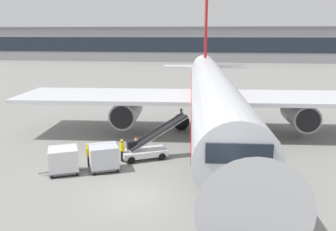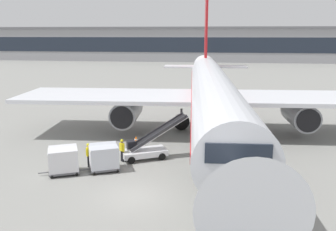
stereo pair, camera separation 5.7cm
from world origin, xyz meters
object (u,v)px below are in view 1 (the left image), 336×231
object	(u,v)px
baggage_cart_second	(63,160)
safety_cone_wingtip	(136,140)
parked_airplane	(212,92)
ground_crew_by_loader	(88,153)
belt_loader	(147,147)
safety_cone_engine_keepout	(136,140)
ground_crew_by_carts	(122,149)
safety_cone_nose_mark	(155,133)
baggage_cart_lead	(104,157)

from	to	relation	value
baggage_cart_second	safety_cone_wingtip	world-z (taller)	baggage_cart_second
parked_airplane	safety_cone_wingtip	distance (m)	8.52
ground_crew_by_loader	safety_cone_wingtip	size ratio (longest dim) A/B	2.83
belt_loader	safety_cone_engine_keepout	bearing A→B (deg)	116.00
baggage_cart_second	belt_loader	bearing A→B (deg)	35.83
baggage_cart_second	safety_cone_wingtip	size ratio (longest dim) A/B	4.55
baggage_cart_second	ground_crew_by_loader	xyz separation A→B (m)	(1.26, 1.46, -0.00)
belt_loader	safety_cone_engine_keepout	distance (m)	3.76
ground_crew_by_carts	safety_cone_engine_keepout	world-z (taller)	ground_crew_by_carts
safety_cone_nose_mark	belt_loader	bearing A→B (deg)	-86.13
baggage_cart_lead	baggage_cart_second	bearing A→B (deg)	-160.14
belt_loader	ground_crew_by_carts	bearing A→B (deg)	-151.54
parked_airplane	safety_cone_wingtip	world-z (taller)	parked_airplane
safety_cone_engine_keepout	safety_cone_nose_mark	xyz separation A→B (m)	(1.24, 2.39, -0.03)
parked_airplane	safety_cone_wingtip	size ratio (longest dim) A/B	76.48
ground_crew_by_loader	baggage_cart_lead	bearing A→B (deg)	-22.06
belt_loader	ground_crew_by_carts	xyz separation A→B (m)	(-1.72, -0.93, 0.09)
safety_cone_wingtip	safety_cone_engine_keepout	bearing A→B (deg)	-73.91
ground_crew_by_loader	baggage_cart_second	bearing A→B (deg)	-130.68
baggage_cart_lead	ground_crew_by_carts	world-z (taller)	baggage_cart_lead
ground_crew_by_loader	safety_cone_nose_mark	world-z (taller)	ground_crew_by_loader
baggage_cart_second	safety_cone_engine_keepout	size ratio (longest dim) A/B	3.69
belt_loader	ground_crew_by_carts	world-z (taller)	belt_loader
parked_airplane	belt_loader	size ratio (longest dim) A/B	9.14
ground_crew_by_loader	ground_crew_by_carts	size ratio (longest dim) A/B	1.00
safety_cone_wingtip	ground_crew_by_carts	bearing A→B (deg)	-90.22
belt_loader	safety_cone_wingtip	bearing A→B (deg)	115.32
parked_airplane	ground_crew_by_loader	world-z (taller)	parked_airplane
safety_cone_nose_mark	baggage_cart_second	bearing A→B (deg)	-116.64
ground_crew_by_loader	safety_cone_engine_keepout	xyz separation A→B (m)	(2.23, 5.58, -0.63)
safety_cone_nose_mark	ground_crew_by_carts	bearing A→B (deg)	-101.33
ground_crew_by_loader	safety_cone_wingtip	xyz separation A→B (m)	(2.16, 5.84, -0.70)
baggage_cart_second	safety_cone_nose_mark	xyz separation A→B (m)	(4.73, 9.43, -0.66)
parked_airplane	baggage_cart_second	bearing A→B (deg)	-130.98
ground_crew_by_loader	belt_loader	bearing A→B (deg)	30.04
parked_airplane	ground_crew_by_carts	world-z (taller)	parked_airplane
ground_crew_by_loader	safety_cone_engine_keepout	bearing A→B (deg)	68.19
ground_crew_by_carts	parked_airplane	bearing A→B (deg)	53.00
safety_cone_engine_keepout	baggage_cart_second	bearing A→B (deg)	-116.36
belt_loader	safety_cone_nose_mark	xyz separation A→B (m)	(-0.39, 5.74, -0.57)
safety_cone_nose_mark	parked_airplane	bearing A→B (deg)	20.82
parked_airplane	belt_loader	distance (m)	9.58
ground_crew_by_loader	ground_crew_by_carts	xyz separation A→B (m)	(2.14, 1.30, 0.00)
safety_cone_nose_mark	ground_crew_by_loader	bearing A→B (deg)	-113.55
baggage_cart_lead	ground_crew_by_carts	size ratio (longest dim) A/B	1.61
belt_loader	baggage_cart_lead	xyz separation A→B (m)	(-2.55, -2.77, 0.09)
parked_airplane	ground_crew_by_loader	size ratio (longest dim) A/B	26.98
ground_crew_by_carts	safety_cone_engine_keepout	bearing A→B (deg)	88.74
baggage_cart_lead	ground_crew_by_loader	xyz separation A→B (m)	(-1.32, 0.53, -0.00)
safety_cone_nose_mark	safety_cone_wingtip	bearing A→B (deg)	-121.78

